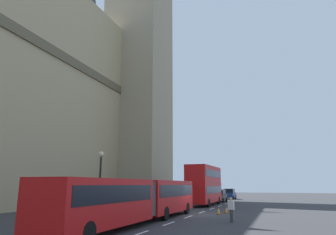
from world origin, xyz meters
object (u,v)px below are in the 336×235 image
at_px(articulated_bus, 139,197).
at_px(pedestrian_near_cones, 231,209).
at_px(sedan_trailing, 230,194).
at_px(street_lamp, 100,179).
at_px(sedan_lead, 219,196).
at_px(traffic_cone_middle, 227,210).
at_px(traffic_cone_west, 219,211).
at_px(double_decker_bus, 204,184).

bearing_deg(articulated_bus, pedestrian_near_cones, -65.52).
bearing_deg(sedan_trailing, street_lamp, 172.33).
bearing_deg(articulated_bus, sedan_trailing, -0.44).
distance_m(sedan_lead, sedan_trailing, 9.75).
height_order(sedan_lead, pedestrian_near_cones, sedan_lead).
distance_m(traffic_cone_middle, street_lamp, 12.17).
bearing_deg(pedestrian_near_cones, traffic_cone_west, 19.88).
distance_m(sedan_trailing, street_lamp, 36.00).
distance_m(double_decker_bus, traffic_cone_west, 12.34).
bearing_deg(street_lamp, traffic_cone_west, -54.69).
height_order(articulated_bus, sedan_lead, articulated_bus).
bearing_deg(traffic_cone_west, double_decker_bus, 19.05).
relative_size(articulated_bus, sedan_trailing, 4.23).
bearing_deg(street_lamp, sedan_trailing, -7.67).
distance_m(articulated_bus, sedan_lead, 27.97).
distance_m(sedan_trailing, pedestrian_near_cones, 35.47).
relative_size(double_decker_bus, street_lamp, 1.88).
bearing_deg(street_lamp, traffic_cone_middle, -48.23).
relative_size(double_decker_bus, traffic_cone_west, 17.04).
xyz_separation_m(sedan_trailing, traffic_cone_middle, (-27.72, -4.04, -0.63)).
relative_size(double_decker_bus, sedan_lead, 2.25).
height_order(articulated_bus, traffic_cone_west, articulated_bus).
xyz_separation_m(double_decker_bus, traffic_cone_middle, (-9.54, -4.33, -2.43)).
distance_m(sedan_trailing, traffic_cone_middle, 28.02).
relative_size(sedan_lead, traffic_cone_middle, 7.59).
bearing_deg(traffic_cone_middle, pedestrian_near_cones, -167.85).
xyz_separation_m(sedan_lead, traffic_cone_middle, (-17.97, -4.11, -0.63)).
bearing_deg(traffic_cone_middle, articulated_bus, 156.57).
relative_size(articulated_bus, double_decker_bus, 1.88).
bearing_deg(traffic_cone_west, sedan_trailing, 7.04).
bearing_deg(double_decker_bus, pedestrian_near_cones, -160.68).
height_order(double_decker_bus, traffic_cone_middle, double_decker_bus).
bearing_deg(traffic_cone_middle, traffic_cone_west, 168.68).
height_order(traffic_cone_west, traffic_cone_middle, same).
relative_size(sedan_lead, traffic_cone_west, 7.59).
distance_m(sedan_lead, street_lamp, 26.38).
distance_m(double_decker_bus, sedan_trailing, 18.28).
height_order(double_decker_bus, pedestrian_near_cones, double_decker_bus).
xyz_separation_m(articulated_bus, traffic_cone_west, (8.09, -3.95, -1.46)).
bearing_deg(traffic_cone_west, sedan_lead, 10.62).
bearing_deg(articulated_bus, traffic_cone_west, -26.02).
distance_m(double_decker_bus, street_lamp, 18.00).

